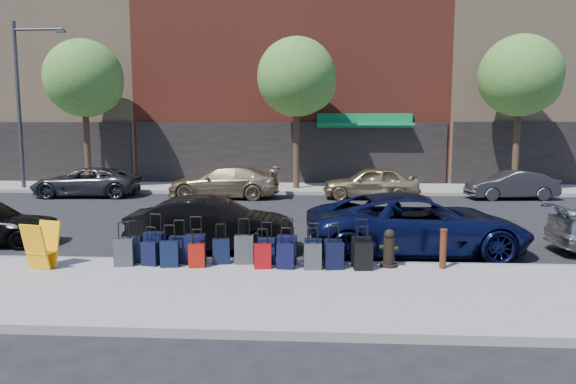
# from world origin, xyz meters

# --- Properties ---
(ground) EXTENTS (120.00, 120.00, 0.00)m
(ground) POSITION_xyz_m (0.00, 0.00, 0.00)
(ground) COLOR black
(ground) RESTS_ON ground
(sidewalk_near) EXTENTS (60.00, 4.00, 0.15)m
(sidewalk_near) POSITION_xyz_m (0.00, -6.50, 0.07)
(sidewalk_near) COLOR gray
(sidewalk_near) RESTS_ON ground
(sidewalk_far) EXTENTS (60.00, 4.00, 0.15)m
(sidewalk_far) POSITION_xyz_m (0.00, 10.00, 0.07)
(sidewalk_far) COLOR gray
(sidewalk_far) RESTS_ON ground
(curb_near) EXTENTS (60.00, 0.08, 0.15)m
(curb_near) POSITION_xyz_m (0.00, -4.48, 0.07)
(curb_near) COLOR gray
(curb_near) RESTS_ON ground
(curb_far) EXTENTS (60.00, 0.08, 0.15)m
(curb_far) POSITION_xyz_m (0.00, 7.98, 0.07)
(curb_far) COLOR gray
(curb_far) RESTS_ON ground
(building_left) EXTENTS (15.00, 12.12, 16.00)m
(building_left) POSITION_xyz_m (-16.00, 17.98, 7.98)
(building_left) COLOR #95795B
(building_left) RESTS_ON ground
(building_center) EXTENTS (17.00, 12.85, 20.00)m
(building_center) POSITION_xyz_m (0.00, 17.99, 9.98)
(building_center) COLOR maroon
(building_center) RESTS_ON ground
(building_right) EXTENTS (15.00, 12.12, 18.00)m
(building_right) POSITION_xyz_m (16.00, 17.99, 8.98)
(building_right) COLOR #95795B
(building_right) RESTS_ON ground
(tree_left) EXTENTS (3.80, 3.80, 7.27)m
(tree_left) POSITION_xyz_m (-9.86, 9.50, 5.41)
(tree_left) COLOR black
(tree_left) RESTS_ON sidewalk_far
(tree_center) EXTENTS (3.80, 3.80, 7.27)m
(tree_center) POSITION_xyz_m (0.64, 9.50, 5.41)
(tree_center) COLOR black
(tree_center) RESTS_ON sidewalk_far
(tree_right) EXTENTS (3.80, 3.80, 7.27)m
(tree_right) POSITION_xyz_m (11.14, 9.50, 5.41)
(tree_right) COLOR black
(tree_right) RESTS_ON sidewalk_far
(streetlight) EXTENTS (2.59, 0.18, 8.00)m
(streetlight) POSITION_xyz_m (-12.80, 8.80, 4.66)
(streetlight) COLOR #333338
(streetlight) RESTS_ON sidewalk_far
(suitcase_front_0) EXTENTS (0.42, 0.28, 0.92)m
(suitcase_front_0) POSITION_xyz_m (-2.47, -4.84, 0.44)
(suitcase_front_0) COLOR black
(suitcase_front_0) RESTS_ON sidewalk_near
(suitcase_front_1) EXTENTS (0.48, 0.32, 1.07)m
(suitcase_front_1) POSITION_xyz_m (-1.98, -4.79, 0.49)
(suitcase_front_1) COLOR black
(suitcase_front_1) RESTS_ON sidewalk_near
(suitcase_front_2) EXTENTS (0.40, 0.24, 0.95)m
(suitcase_front_2) POSITION_xyz_m (-1.43, -4.83, 0.45)
(suitcase_front_2) COLOR black
(suitcase_front_2) RESTS_ON sidewalk_near
(suitcase_front_3) EXTENTS (0.43, 0.25, 1.03)m
(suitcase_front_3) POSITION_xyz_m (-1.05, -4.84, 0.47)
(suitcase_front_3) COLOR black
(suitcase_front_3) RESTS_ON sidewalk_near
(suitcase_front_4) EXTENTS (0.39, 0.26, 0.88)m
(suitcase_front_4) POSITION_xyz_m (-0.50, -4.84, 0.42)
(suitcase_front_4) COLOR black
(suitcase_front_4) RESTS_ON sidewalk_near
(suitcase_front_5) EXTENTS (0.43, 0.26, 0.99)m
(suitcase_front_5) POSITION_xyz_m (0.00, -4.81, 0.46)
(suitcase_front_5) COLOR #3A3A3F
(suitcase_front_5) RESTS_ON sidewalk_near
(suitcase_front_6) EXTENTS (0.38, 0.21, 0.91)m
(suitcase_front_6) POSITION_xyz_m (0.49, -4.79, 0.44)
(suitcase_front_6) COLOR black
(suitcase_front_6) RESTS_ON sidewalk_near
(suitcase_front_7) EXTENTS (0.42, 0.24, 1.00)m
(suitcase_front_7) POSITION_xyz_m (0.93, -4.78, 0.47)
(suitcase_front_7) COLOR black
(suitcase_front_7) RESTS_ON sidewalk_near
(suitcase_front_8) EXTENTS (0.40, 0.26, 0.90)m
(suitcase_front_8) POSITION_xyz_m (1.51, -4.76, 0.43)
(suitcase_front_8) COLOR black
(suitcase_front_8) RESTS_ON sidewalk_near
(suitcase_front_9) EXTENTS (0.38, 0.22, 0.89)m
(suitcase_front_9) POSITION_xyz_m (1.93, -4.77, 0.43)
(suitcase_front_9) COLOR black
(suitcase_front_9) RESTS_ON sidewalk_near
(suitcase_front_10) EXTENTS (0.42, 0.24, 0.99)m
(suitcase_front_10) POSITION_xyz_m (2.54, -4.78, 0.46)
(suitcase_front_10) COLOR black
(suitcase_front_10) RESTS_ON sidewalk_near
(suitcase_back_0) EXTENTS (0.43, 0.29, 0.95)m
(suitcase_back_0) POSITION_xyz_m (-2.54, -5.14, 0.45)
(suitcase_back_0) COLOR #39393E
(suitcase_back_0) RESTS_ON sidewalk_near
(suitcase_back_1) EXTENTS (0.38, 0.27, 0.84)m
(suitcase_back_1) POSITION_xyz_m (-1.99, -5.07, 0.41)
(suitcase_back_1) COLOR black
(suitcase_back_1) RESTS_ON sidewalk_near
(suitcase_back_2) EXTENTS (0.40, 0.26, 0.90)m
(suitcase_back_2) POSITION_xyz_m (-1.54, -5.16, 0.43)
(suitcase_back_2) COLOR black
(suitcase_back_2) RESTS_ON sidewalk_near
(suitcase_back_3) EXTENTS (0.36, 0.23, 0.82)m
(suitcase_back_3) POSITION_xyz_m (-0.95, -5.16, 0.41)
(suitcase_back_3) COLOR #961309
(suitcase_back_3) RESTS_ON sidewalk_near
(suitcase_back_6) EXTENTS (0.38, 0.25, 0.84)m
(suitcase_back_6) POSITION_xyz_m (0.45, -5.16, 0.41)
(suitcase_back_6) COLOR #9C0A0E
(suitcase_back_6) RESTS_ON sidewalk_near
(suitcase_back_7) EXTENTS (0.38, 0.24, 0.87)m
(suitcase_back_7) POSITION_xyz_m (0.93, -5.15, 0.42)
(suitcase_back_7) COLOR black
(suitcase_back_7) RESTS_ON sidewalk_near
(suitcase_back_8) EXTENTS (0.38, 0.24, 0.87)m
(suitcase_back_8) POSITION_xyz_m (1.50, -5.16, 0.42)
(suitcase_back_8) COLOR #3A3A3F
(suitcase_back_8) RESTS_ON sidewalk_near
(suitcase_back_9) EXTENTS (0.42, 0.28, 0.91)m
(suitcase_back_9) POSITION_xyz_m (1.94, -5.12, 0.43)
(suitcase_back_9) COLOR black
(suitcase_back_9) RESTS_ON sidewalk_near
(suitcase_back_10) EXTENTS (0.40, 0.25, 0.91)m
(suitcase_back_10) POSITION_xyz_m (2.54, -5.15, 0.43)
(suitcase_back_10) COLOR black
(suitcase_back_10) RESTS_ON sidewalk_near
(fire_hydrant) EXTENTS (0.41, 0.36, 0.81)m
(fire_hydrant) POSITION_xyz_m (3.12, -4.86, 0.52)
(fire_hydrant) COLOR black
(fire_hydrant) RESTS_ON sidewalk_near
(bollard) EXTENTS (0.16, 0.16, 0.84)m
(bollard) POSITION_xyz_m (4.23, -4.94, 0.58)
(bollard) COLOR #38190C
(bollard) RESTS_ON sidewalk_near
(display_rack) EXTENTS (0.68, 0.72, 0.97)m
(display_rack) POSITION_xyz_m (-4.19, -5.42, 0.63)
(display_rack) COLOR #FFAC0E
(display_rack) RESTS_ON sidewalk_near
(car_near_1) EXTENTS (4.18, 1.63, 1.35)m
(car_near_1) POSITION_xyz_m (-1.06, -3.11, 0.68)
(car_near_1) COLOR black
(car_near_1) RESTS_ON ground
(car_near_2) EXTENTS (5.59, 3.00, 1.49)m
(car_near_2) POSITION_xyz_m (4.02, -3.11, 0.75)
(car_near_2) COLOR #0D133B
(car_near_2) RESTS_ON ground
(car_far_0) EXTENTS (4.84, 2.46, 1.31)m
(car_far_0) POSITION_xyz_m (-8.90, 6.83, 0.66)
(car_far_0) COLOR #363638
(car_far_0) RESTS_ON ground
(car_far_1) EXTENTS (4.89, 1.99, 1.42)m
(car_far_1) POSITION_xyz_m (-2.57, 6.68, 0.71)
(car_far_1) COLOR tan
(car_far_1) RESTS_ON ground
(car_far_2) EXTENTS (4.22, 1.82, 1.42)m
(car_far_2) POSITION_xyz_m (3.89, 6.82, 0.71)
(car_far_2) COLOR tan
(car_far_2) RESTS_ON ground
(car_far_3) EXTENTS (3.88, 1.66, 1.24)m
(car_far_3) POSITION_xyz_m (9.97, 7.06, 0.62)
(car_far_3) COLOR #333336
(car_far_3) RESTS_ON ground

